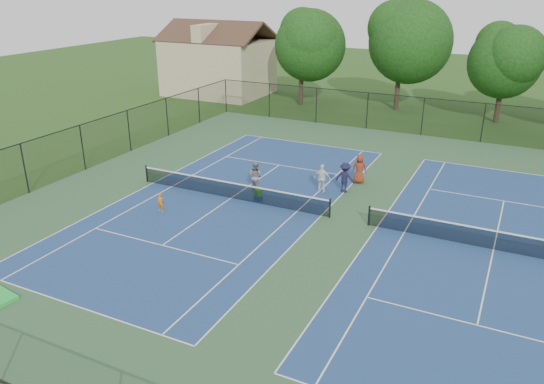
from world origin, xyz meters
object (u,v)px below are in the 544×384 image
at_px(tree_back_a, 302,42).
at_px(instructor, 256,176).
at_px(child_player, 160,202).
at_px(ball_crate, 258,198).
at_px(bystander_a, 322,178).
at_px(bystander_b, 345,178).
at_px(tree_back_c, 506,58).
at_px(ball_hopper, 258,193).
at_px(tree_back_b, 402,38).
at_px(clapboard_house, 219,65).
at_px(bystander_c, 359,169).

height_order(tree_back_a, instructor, tree_back_a).
xyz_separation_m(child_player, ball_crate, (4.01, 3.63, -0.38)).
xyz_separation_m(instructor, bystander_a, (3.59, 1.49, -0.04)).
xyz_separation_m(tree_back_a, bystander_b, (11.47, -20.24, -5.14)).
xyz_separation_m(tree_back_c, bystander_b, (-6.53, -21.24, -4.58)).
bearing_deg(ball_hopper, tree_back_b, 86.74).
xyz_separation_m(tree_back_b, clapboard_house, (-19.00, -1.00, -3.50)).
relative_size(bystander_a, bystander_b, 0.95).
bearing_deg(instructor, bystander_a, -148.01).
height_order(tree_back_c, bystander_c, tree_back_c).
height_order(child_player, ball_hopper, child_player).
distance_m(instructor, ball_crate, 1.70).
height_order(tree_back_a, bystander_a, tree_back_a).
relative_size(child_player, bystander_b, 0.58).
bearing_deg(tree_back_b, tree_back_c, -6.34).
xyz_separation_m(child_player, bystander_c, (8.23, 8.83, 0.38)).
distance_m(clapboard_house, bystander_c, 29.24).
xyz_separation_m(tree_back_c, ball_hopper, (-10.46, -24.60, -5.01)).
distance_m(child_player, ball_hopper, 5.41).
distance_m(instructor, ball_hopper, 1.58).
bearing_deg(instructor, bystander_c, -132.77).
distance_m(clapboard_house, instructor, 28.78).
bearing_deg(child_player, tree_back_a, 102.52).
xyz_separation_m(tree_back_b, tree_back_c, (9.00, -1.00, -1.11)).
height_order(clapboard_house, bystander_b, clapboard_house).
bearing_deg(bystander_c, bystander_a, 44.27).
bearing_deg(clapboard_house, bystander_b, -44.69).
bearing_deg(child_player, instructor, 62.25).
xyz_separation_m(tree_back_c, ball_crate, (-10.46, -24.60, -5.34)).
height_order(clapboard_house, child_player, clapboard_house).
height_order(tree_back_b, bystander_b, tree_back_b).
xyz_separation_m(tree_back_c, child_player, (-14.46, -28.23, -4.96)).
bearing_deg(child_player, tree_back_c, 67.99).
height_order(tree_back_c, bystander_b, tree_back_c).
bearing_deg(bystander_c, tree_back_a, -71.99).
distance_m(instructor, bystander_b, 5.20).
relative_size(tree_back_a, tree_back_b, 0.91).
bearing_deg(ball_crate, tree_back_c, 66.97).
xyz_separation_m(tree_back_c, bystander_a, (-7.70, -21.84, -4.63)).
xyz_separation_m(instructor, bystander_c, (5.06, 3.92, 0.01)).
bearing_deg(clapboard_house, tree_back_a, -5.71).
relative_size(tree_back_b, bystander_a, 5.88).
relative_size(clapboard_house, bystander_c, 5.98).
bearing_deg(bystander_c, ball_crate, 36.28).
bearing_deg(clapboard_house, bystander_a, -47.09).
distance_m(bystander_b, ball_crate, 5.23).
distance_m(tree_back_b, bystander_b, 23.09).
xyz_separation_m(tree_back_a, child_player, (3.54, -27.23, -5.52)).
bearing_deg(bystander_c, ball_hopper, 36.28).
height_order(tree_back_a, tree_back_c, tree_back_a).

